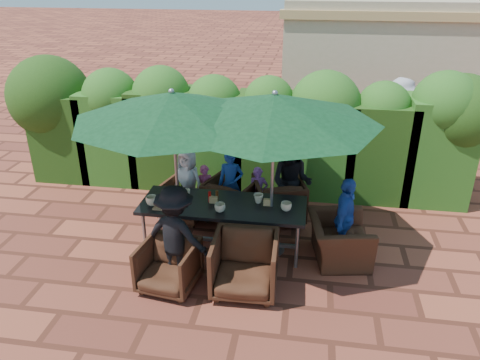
# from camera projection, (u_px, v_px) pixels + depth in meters

# --- Properties ---
(ground) EXTENTS (80.00, 80.00, 0.00)m
(ground) POSITION_uv_depth(u_px,v_px,m) (218.00, 250.00, 7.10)
(ground) COLOR brown
(ground) RESTS_ON ground
(dining_table) EXTENTS (2.43, 0.90, 0.75)m
(dining_table) POSITION_uv_depth(u_px,v_px,m) (223.00, 208.00, 6.90)
(dining_table) COLOR black
(dining_table) RESTS_ON ground
(umbrella_left) EXTENTS (2.78, 2.78, 2.46)m
(umbrella_left) POSITION_uv_depth(u_px,v_px,m) (172.00, 106.00, 6.28)
(umbrella_left) COLOR gray
(umbrella_left) RESTS_ON ground
(umbrella_right) EXTENTS (2.90, 2.90, 2.46)m
(umbrella_right) POSITION_uv_depth(u_px,v_px,m) (274.00, 108.00, 6.19)
(umbrella_right) COLOR gray
(umbrella_right) RESTS_ON ground
(chair_far_left) EXTENTS (0.85, 0.81, 0.73)m
(chair_far_left) POSITION_uv_depth(u_px,v_px,m) (185.00, 198.00, 7.90)
(chair_far_left) COLOR black
(chair_far_left) RESTS_ON ground
(chair_far_mid) EXTENTS (0.96, 0.93, 0.78)m
(chair_far_mid) POSITION_uv_depth(u_px,v_px,m) (231.00, 197.00, 7.85)
(chair_far_mid) COLOR black
(chair_far_mid) RESTS_ON ground
(chair_far_right) EXTENTS (0.98, 0.95, 0.82)m
(chair_far_right) POSITION_uv_depth(u_px,v_px,m) (279.00, 198.00, 7.80)
(chair_far_right) COLOR black
(chair_far_right) RESTS_ON ground
(chair_near_left) EXTENTS (0.80, 0.76, 0.73)m
(chair_near_left) POSITION_uv_depth(u_px,v_px,m) (168.00, 264.00, 6.15)
(chair_near_left) COLOR black
(chair_near_left) RESTS_ON ground
(chair_near_right) EXTENTS (0.86, 0.81, 0.86)m
(chair_near_right) POSITION_uv_depth(u_px,v_px,m) (245.00, 262.00, 6.07)
(chair_near_right) COLOR black
(chair_near_right) RESTS_ON ground
(chair_end_right) EXTENTS (0.78, 1.05, 0.84)m
(chair_end_right) POSITION_uv_depth(u_px,v_px,m) (339.00, 233.00, 6.75)
(chair_end_right) COLOR black
(chair_end_right) RESTS_ON ground
(adult_far_left) EXTENTS (0.67, 0.54, 1.18)m
(adult_far_left) POSITION_uv_depth(u_px,v_px,m) (188.00, 182.00, 7.94)
(adult_far_left) COLOR silver
(adult_far_left) RESTS_ON ground
(adult_far_mid) EXTENTS (0.45, 0.38, 1.17)m
(adult_far_mid) POSITION_uv_depth(u_px,v_px,m) (231.00, 184.00, 7.87)
(adult_far_mid) COLOR #1E46A3
(adult_far_mid) RESTS_ON ground
(adult_far_right) EXTENTS (0.75, 0.54, 1.42)m
(adult_far_right) POSITION_uv_depth(u_px,v_px,m) (291.00, 183.00, 7.63)
(adult_far_right) COLOR black
(adult_far_right) RESTS_ON ground
(adult_near_left) EXTENTS (0.97, 0.63, 1.40)m
(adult_near_left) POSITION_uv_depth(u_px,v_px,m) (176.00, 235.00, 6.18)
(adult_near_left) COLOR black
(adult_near_left) RESTS_ON ground
(adult_end_right) EXTENTS (0.53, 0.80, 1.25)m
(adult_end_right) POSITION_uv_depth(u_px,v_px,m) (345.00, 219.00, 6.72)
(adult_end_right) COLOR #1E46A3
(adult_end_right) RESTS_ON ground
(child_left) EXTENTS (0.37, 0.33, 0.88)m
(child_left) POSITION_uv_depth(u_px,v_px,m) (205.00, 190.00, 8.01)
(child_left) COLOR #E45093
(child_left) RESTS_ON ground
(child_right) EXTENTS (0.37, 0.32, 0.91)m
(child_right) POSITION_uv_depth(u_px,v_px,m) (258.00, 193.00, 7.85)
(child_right) COLOR #A652B3
(child_right) RESTS_ON ground
(pedestrian_a) EXTENTS (1.67, 1.06, 1.68)m
(pedestrian_a) POSITION_uv_depth(u_px,v_px,m) (324.00, 121.00, 10.18)
(pedestrian_a) COLOR green
(pedestrian_a) RESTS_ON ground
(pedestrian_b) EXTENTS (0.77, 0.50, 1.55)m
(pedestrian_b) POSITION_uv_depth(u_px,v_px,m) (367.00, 123.00, 10.29)
(pedestrian_b) COLOR #E45093
(pedestrian_b) RESTS_ON ground
(pedestrian_c) EXTENTS (1.22, 1.16, 1.81)m
(pedestrian_c) POSITION_uv_depth(u_px,v_px,m) (398.00, 120.00, 10.04)
(pedestrian_c) COLOR #9D9BA4
(pedestrian_c) RESTS_ON ground
(cup_a) EXTENTS (0.18, 0.18, 0.14)m
(cup_a) POSITION_uv_depth(u_px,v_px,m) (152.00, 201.00, 6.81)
(cup_a) COLOR beige
(cup_a) RESTS_ON dining_table
(cup_b) EXTENTS (0.14, 0.14, 0.13)m
(cup_b) POSITION_uv_depth(u_px,v_px,m) (186.00, 194.00, 7.01)
(cup_b) COLOR beige
(cup_b) RESTS_ON dining_table
(cup_c) EXTENTS (0.16, 0.16, 0.13)m
(cup_c) POSITION_uv_depth(u_px,v_px,m) (220.00, 208.00, 6.63)
(cup_c) COLOR beige
(cup_c) RESTS_ON dining_table
(cup_d) EXTENTS (0.14, 0.14, 0.13)m
(cup_d) POSITION_uv_depth(u_px,v_px,m) (258.00, 198.00, 6.88)
(cup_d) COLOR beige
(cup_d) RESTS_ON dining_table
(cup_e) EXTENTS (0.16, 0.16, 0.13)m
(cup_e) POSITION_uv_depth(u_px,v_px,m) (286.00, 206.00, 6.66)
(cup_e) COLOR beige
(cup_e) RESTS_ON dining_table
(ketchup_bottle) EXTENTS (0.04, 0.04, 0.17)m
(ketchup_bottle) POSITION_uv_depth(u_px,v_px,m) (210.00, 197.00, 6.89)
(ketchup_bottle) COLOR #B20C0A
(ketchup_bottle) RESTS_ON dining_table
(sauce_bottle) EXTENTS (0.04, 0.04, 0.17)m
(sauce_bottle) POSITION_uv_depth(u_px,v_px,m) (217.00, 196.00, 6.92)
(sauce_bottle) COLOR #4C230C
(sauce_bottle) RESTS_ON dining_table
(serving_tray) EXTENTS (0.35, 0.25, 0.02)m
(serving_tray) POSITION_uv_depth(u_px,v_px,m) (166.00, 206.00, 6.77)
(serving_tray) COLOR #A57650
(serving_tray) RESTS_ON dining_table
(number_block_left) EXTENTS (0.12, 0.06, 0.10)m
(number_block_left) POSITION_uv_depth(u_px,v_px,m) (213.00, 200.00, 6.88)
(number_block_left) COLOR tan
(number_block_left) RESTS_ON dining_table
(number_block_right) EXTENTS (0.12, 0.06, 0.10)m
(number_block_right) POSITION_uv_depth(u_px,v_px,m) (268.00, 202.00, 6.81)
(number_block_right) COLOR tan
(number_block_right) RESTS_ON dining_table
(hedge_wall) EXTENTS (9.10, 1.60, 2.40)m
(hedge_wall) POSITION_uv_depth(u_px,v_px,m) (238.00, 123.00, 8.65)
(hedge_wall) COLOR #19350E
(hedge_wall) RESTS_ON ground
(building) EXTENTS (6.20, 3.08, 3.20)m
(building) POSITION_uv_depth(u_px,v_px,m) (401.00, 63.00, 12.20)
(building) COLOR #C5B093
(building) RESTS_ON ground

